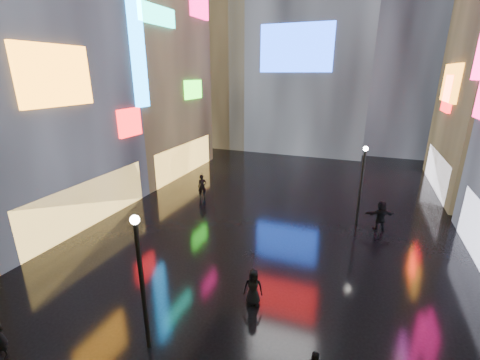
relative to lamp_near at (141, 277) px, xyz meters
The scene contains 10 objects.
ground 13.42m from the lamp_near, 82.89° to the left, with size 140.00×140.00×0.00m, color black.
building_left_far 25.13m from the lamp_near, 127.09° to the left, with size 10.28×12.00×22.00m.
tower_flank_right 42.79m from the lamp_near, 74.76° to the left, with size 12.00×12.00×34.00m, color black.
tower_flank_left 38.46m from the lamp_near, 109.48° to the left, with size 10.00×10.00×26.00m, color black.
lamp_near is the anchor object (origin of this frame).
lamp_far 14.78m from the lamp_near, 63.20° to the left, with size 0.30×0.30×5.20m.
pedestrian_4 4.96m from the lamp_near, 51.65° to the left, with size 0.80×0.52×1.64m, color black.
pedestrian_5 15.27m from the lamp_near, 58.02° to the left, with size 1.78×0.57×1.92m, color black.
pedestrian_6 14.78m from the lamp_near, 109.66° to the left, with size 0.69×0.45×1.88m, color black.
umbrella_2 4.56m from the lamp_near, 51.65° to the left, with size 0.94×0.96×0.87m, color black.
Camera 1 is at (4.71, -0.32, 9.40)m, focal length 24.00 mm.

